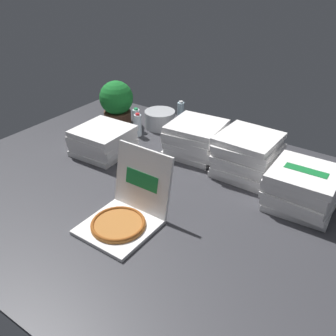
{
  "coord_description": "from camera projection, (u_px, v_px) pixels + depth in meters",
  "views": [
    {
      "loc": [
        1.26,
        -1.68,
        1.43
      ],
      "look_at": [
        0.01,
        0.1,
        0.14
      ],
      "focal_mm": 39.49,
      "sensor_mm": 36.0,
      "label": 1
    }
  ],
  "objects": [
    {
      "name": "potted_plant",
      "position": [
        117.0,
        102.0,
        3.42
      ],
      "size": [
        0.31,
        0.31,
        0.41
      ],
      "color": "#513323",
      "rests_on": "ground_plane"
    },
    {
      "name": "pizza_stack_right_far",
      "position": [
        196.0,
        139.0,
        2.94
      ],
      "size": [
        0.46,
        0.46,
        0.26
      ],
      "color": "white",
      "rests_on": "ground_plane"
    },
    {
      "name": "ground_plane",
      "position": [
        158.0,
        192.0,
        2.54
      ],
      "size": [
        3.2,
        2.4,
        0.02
      ],
      "primitive_type": "cube",
      "color": "#38383D"
    },
    {
      "name": "ice_bucket",
      "position": [
        160.0,
        119.0,
        3.41
      ],
      "size": [
        0.28,
        0.28,
        0.16
      ],
      "primitive_type": "cylinder",
      "color": "#B7BABF",
      "rests_on": "ground_plane"
    },
    {
      "name": "water_bottle_0",
      "position": [
        181.0,
        112.0,
        3.5
      ],
      "size": [
        0.06,
        0.06,
        0.21
      ],
      "color": "silver",
      "rests_on": "ground_plane"
    },
    {
      "name": "pizza_stack_center_far",
      "position": [
        303.0,
        188.0,
        2.33
      ],
      "size": [
        0.43,
        0.43,
        0.26
      ],
      "color": "white",
      "rests_on": "ground_plane"
    },
    {
      "name": "open_pizza_box",
      "position": [
        126.0,
        212.0,
        2.2
      ],
      "size": [
        0.4,
        0.49,
        0.42
      ],
      "color": "white",
      "rests_on": "ground_plane"
    },
    {
      "name": "pizza_stack_center_near",
      "position": [
        103.0,
        141.0,
        2.96
      ],
      "size": [
        0.43,
        0.44,
        0.22
      ],
      "color": "white",
      "rests_on": "ground_plane"
    },
    {
      "name": "pizza_stack_left_mid",
      "position": [
        247.0,
        155.0,
        2.66
      ],
      "size": [
        0.43,
        0.43,
        0.31
      ],
      "color": "white",
      "rests_on": "ground_plane"
    },
    {
      "name": "water_bottle_2",
      "position": [
        136.0,
        120.0,
        3.35
      ],
      "size": [
        0.06,
        0.06,
        0.21
      ],
      "color": "white",
      "rests_on": "ground_plane"
    },
    {
      "name": "water_bottle_1",
      "position": [
        138.0,
        125.0,
        3.24
      ],
      "size": [
        0.06,
        0.06,
        0.21
      ],
      "color": "white",
      "rests_on": "ground_plane"
    }
  ]
}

